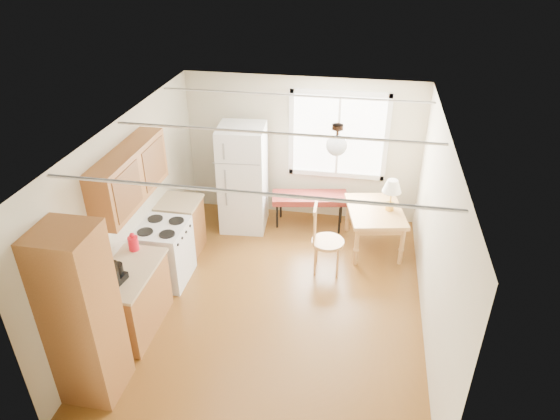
% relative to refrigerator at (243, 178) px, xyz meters
% --- Properties ---
extents(room_shell, '(4.60, 5.60, 2.62)m').
position_rel_refrigerator_xyz_m(room_shell, '(0.91, -1.90, 0.34)').
color(room_shell, '#533011').
rests_on(room_shell, ground).
extents(kitchen_run, '(0.65, 3.40, 2.20)m').
position_rel_refrigerator_xyz_m(kitchen_run, '(-0.81, -2.53, -0.07)').
color(kitchen_run, brown).
rests_on(kitchen_run, ground).
extents(window_unit, '(1.64, 0.05, 1.51)m').
position_rel_refrigerator_xyz_m(window_unit, '(1.51, 0.58, 0.64)').
color(window_unit, white).
rests_on(window_unit, room_shell).
extents(pendant_light, '(0.26, 0.26, 0.40)m').
position_rel_refrigerator_xyz_m(pendant_light, '(1.61, -1.50, 1.33)').
color(pendant_light, black).
rests_on(pendant_light, room_shell).
extents(refrigerator, '(0.80, 0.80, 1.81)m').
position_rel_refrigerator_xyz_m(refrigerator, '(0.00, 0.00, 0.00)').
color(refrigerator, silver).
rests_on(refrigerator, ground).
extents(bench, '(1.34, 0.68, 0.59)m').
position_rel_refrigerator_xyz_m(bench, '(1.11, 0.19, -0.38)').
color(bench, maroon).
rests_on(bench, ground).
extents(dining_table, '(1.03, 1.25, 0.70)m').
position_rel_refrigerator_xyz_m(dining_table, '(2.21, -0.30, -0.31)').
color(dining_table, '#B98247').
rests_on(dining_table, ground).
extents(chair, '(0.49, 0.49, 1.11)m').
position_rel_refrigerator_xyz_m(chair, '(1.44, -1.07, -0.27)').
color(chair, '#B98247').
rests_on(chair, ground).
extents(table_lamp, '(0.30, 0.30, 0.52)m').
position_rel_refrigerator_xyz_m(table_lamp, '(2.43, -0.26, 0.16)').
color(table_lamp, gold).
rests_on(table_lamp, dining_table).
extents(coffee_maker, '(0.22, 0.27, 0.37)m').
position_rel_refrigerator_xyz_m(coffee_maker, '(-0.81, -2.98, 0.13)').
color(coffee_maker, black).
rests_on(coffee_maker, kitchen_run).
extents(kettle, '(0.13, 0.13, 0.26)m').
position_rel_refrigerator_xyz_m(kettle, '(-0.89, -2.30, 0.10)').
color(kettle, red).
rests_on(kettle, kitchen_run).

